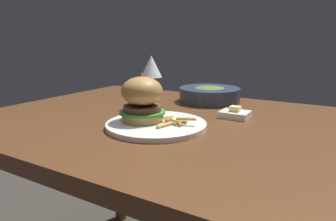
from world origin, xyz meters
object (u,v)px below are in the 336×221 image
(burger_sandwich, at_px, (142,99))
(wine_glass, at_px, (151,68))
(soup_bowl, at_px, (209,94))
(main_plate, at_px, (156,125))
(butter_dish, at_px, (235,114))

(burger_sandwich, xyz_separation_m, wine_glass, (-0.10, 0.19, 0.07))
(wine_glass, distance_m, soup_bowl, 0.27)
(burger_sandwich, bearing_deg, soup_bowl, 85.41)
(main_plate, relative_size, burger_sandwich, 2.08)
(soup_bowl, bearing_deg, wine_glass, -121.27)
(main_plate, xyz_separation_m, butter_dish, (0.15, 0.21, 0.00))
(main_plate, distance_m, burger_sandwich, 0.08)
(main_plate, distance_m, butter_dish, 0.26)
(butter_dish, bearing_deg, soup_bowl, 131.28)
(main_plate, bearing_deg, wine_glass, 126.50)
(wine_glass, bearing_deg, burger_sandwich, -63.48)
(main_plate, height_order, burger_sandwich, burger_sandwich)
(burger_sandwich, xyz_separation_m, butter_dish, (0.20, 0.22, -0.06))
(main_plate, xyz_separation_m, soup_bowl, (-0.01, 0.40, 0.02))
(wine_glass, distance_m, butter_dish, 0.32)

